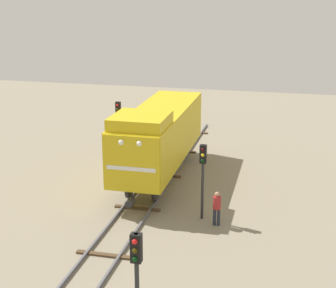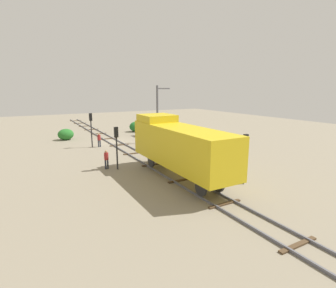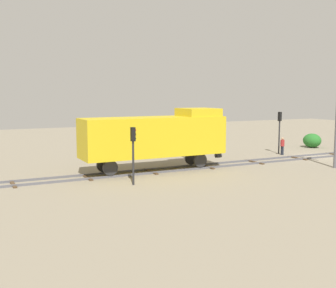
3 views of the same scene
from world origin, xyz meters
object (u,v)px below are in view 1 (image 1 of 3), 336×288
at_px(locomotive, 159,134).
at_px(traffic_signal_mid, 203,168).
at_px(traffic_signal_near, 137,273).
at_px(worker_by_signal, 217,206).
at_px(traffic_signal_far, 118,119).

distance_m(locomotive, traffic_signal_mid, 5.85).
distance_m(traffic_signal_near, worker_by_signal, 9.81).
height_order(traffic_signal_mid, traffic_signal_far, traffic_signal_mid).
bearing_deg(traffic_signal_mid, traffic_signal_far, 130.82).
height_order(traffic_signal_near, traffic_signal_mid, traffic_signal_near).
xyz_separation_m(traffic_signal_mid, traffic_signal_far, (-7.00, 8.10, -0.00)).
relative_size(locomotive, traffic_signal_mid, 3.08).
distance_m(traffic_signal_mid, traffic_signal_far, 10.71).
bearing_deg(traffic_signal_near, traffic_signal_far, 110.45).
bearing_deg(traffic_signal_far, traffic_signal_near, -69.55).
height_order(traffic_signal_near, worker_by_signal, traffic_signal_near).
bearing_deg(worker_by_signal, traffic_signal_mid, -106.02).
height_order(locomotive, traffic_signal_far, locomotive).
xyz_separation_m(locomotive, traffic_signal_mid, (3.40, -4.76, -0.14)).
bearing_deg(traffic_signal_mid, locomotive, 125.57).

